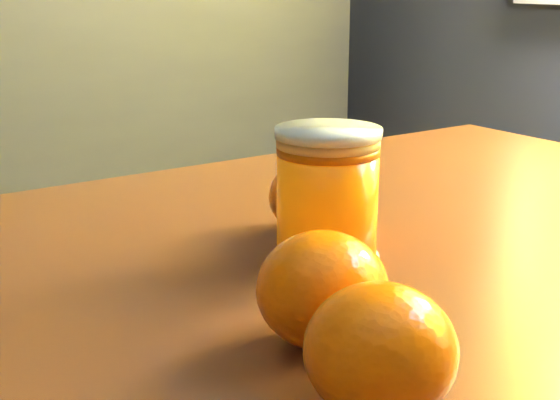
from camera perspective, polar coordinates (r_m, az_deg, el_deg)
table at (r=0.62m, az=6.12°, el=-11.77°), size 0.94×0.67×0.69m
juice_glass at (r=0.56m, az=3.48°, el=0.36°), size 0.08×0.08×0.10m
orange_front at (r=0.43m, az=3.13°, el=-6.57°), size 0.10×0.10×0.07m
orange_back at (r=0.62m, az=2.25°, el=0.23°), size 0.08×0.08×0.06m
orange_extra at (r=0.37m, az=7.35°, el=-10.88°), size 0.09×0.09×0.06m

